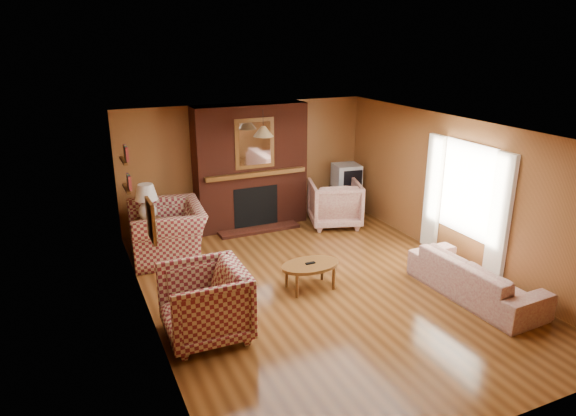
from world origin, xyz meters
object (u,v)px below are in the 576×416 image
fireplace (251,168)px  coffee_table (310,267)px  floral_sofa (475,277)px  plaid_loveseat (167,231)px  plaid_armchair (205,303)px  floral_armchair (335,203)px  table_lamp (147,200)px  crt_tv (347,176)px  tv_stand (345,200)px  side_table (150,236)px

fireplace → coffee_table: fireplace is taller
fireplace → floral_sofa: fireplace is taller
plaid_loveseat → plaid_armchair: (-0.10, -2.70, 0.02)m
floral_armchair → fireplace: bearing=-6.2°
fireplace → floral_armchair: fireplace is taller
floral_armchair → coffee_table: size_ratio=1.10×
plaid_armchair → floral_sofa: (3.85, -0.59, -0.17)m
table_lamp → crt_tv: bearing=4.7°
plaid_loveseat → coffee_table: bearing=44.1°
coffee_table → tv_stand: (2.22, 2.74, -0.06)m
plaid_loveseat → tv_stand: plaid_loveseat is taller
floral_sofa → coffee_table: 2.40m
fireplace → tv_stand: bearing=-5.1°
fireplace → tv_stand: 2.24m
table_lamp → crt_tv: (4.15, 0.34, -0.11)m
fireplace → plaid_loveseat: fireplace is taller
tv_stand → floral_sofa: bearing=-95.5°
plaid_loveseat → floral_sofa: size_ratio=0.67×
tv_stand → crt_tv: bearing=-93.3°
floral_armchair → crt_tv: crt_tv is taller
fireplace → tv_stand: fireplace is taller
fireplace → table_lamp: (-2.10, -0.53, -0.23)m
coffee_table → plaid_loveseat: bearing=128.9°
table_lamp → floral_sofa: bearing=-42.0°
floral_sofa → tv_stand: floral_sofa is taller
plaid_armchair → table_lamp: table_lamp is taller
plaid_armchair → floral_sofa: size_ratio=0.50×
table_lamp → crt_tv: 4.17m
floral_armchair → crt_tv: 0.82m
table_lamp → crt_tv: size_ratio=1.09×
coffee_table → crt_tv: 3.56m
plaid_armchair → floral_armchair: 4.49m
plaid_armchair → tv_stand: bearing=131.0°
fireplace → side_table: size_ratio=4.05×
side_table → plaid_armchair: bearing=-87.1°
plaid_loveseat → crt_tv: size_ratio=2.34×
floral_armchair → side_table: (-3.61, 0.14, -0.15)m
plaid_armchair → side_table: size_ratio=1.74×
floral_armchair → table_lamp: size_ratio=1.55×
floral_sofa → side_table: floral_sofa is taller
floral_armchair → tv_stand: (0.54, 0.49, -0.15)m
floral_sofa → table_lamp: bearing=45.3°
floral_sofa → plaid_loveseat: bearing=46.0°
side_table → tv_stand: 4.16m
plaid_armchair → crt_tv: crt_tv is taller
side_table → tv_stand: bearing=4.8°
floral_sofa → fireplace: bearing=22.0°
floral_sofa → tv_stand: size_ratio=3.43×
floral_sofa → floral_armchair: (-0.39, 3.46, 0.15)m
coffee_table → side_table: bearing=128.9°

